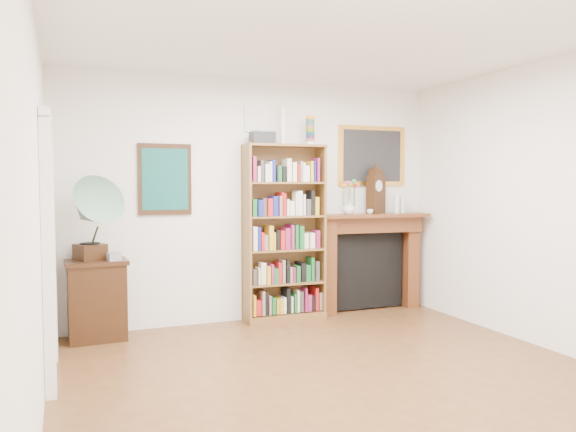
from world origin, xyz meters
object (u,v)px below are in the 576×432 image
object	(u,v)px
bottle_left	(397,204)
bookshelf	(285,223)
fireplace	(369,253)
cd_stack	(114,257)
flower_vase	(349,208)
bottle_right	(403,205)
teacup	(370,212)
side_cabinet	(97,300)
gramophone	(90,213)
mantel_clock	(376,192)

from	to	relation	value
bottle_left	bookshelf	bearing A→B (deg)	-178.95
fireplace	bottle_left	distance (m)	0.72
cd_stack	flower_vase	distance (m)	2.81
fireplace	flower_vase	world-z (taller)	flower_vase
bookshelf	bottle_right	bearing A→B (deg)	4.35
cd_stack	teacup	xyz separation A→B (m)	(3.04, 0.12, 0.39)
side_cabinet	bottle_right	bearing A→B (deg)	-0.46
teacup	bottle_right	size ratio (longest dim) A/B	0.38
cd_stack	bottle_right	xyz separation A→B (m)	(3.56, 0.20, 0.46)
side_cabinet	gramophone	xyz separation A→B (m)	(-0.05, -0.09, 0.90)
side_cabinet	teacup	world-z (taller)	teacup
side_cabinet	mantel_clock	world-z (taller)	mantel_clock
side_cabinet	fireplace	bearing A→B (deg)	0.47
bookshelf	bottle_left	distance (m)	1.55
bookshelf	flower_vase	distance (m)	0.86
bookshelf	fireplace	world-z (taller)	bookshelf
fireplace	mantel_clock	xyz separation A→B (m)	(0.08, -0.02, 0.77)
gramophone	bottle_right	size ratio (longest dim) A/B	4.31
bookshelf	bottle_left	size ratio (longest dim) A/B	9.85
mantel_clock	fireplace	bearing A→B (deg)	144.91
gramophone	flower_vase	distance (m)	2.99
bottle_left	bottle_right	distance (m)	0.10
gramophone	bottle_right	bearing A→B (deg)	-21.70
side_cabinet	flower_vase	distance (m)	3.07
flower_vase	cd_stack	bearing A→B (deg)	-176.45
teacup	bottle_left	size ratio (longest dim) A/B	0.32
cd_stack	side_cabinet	bearing A→B (deg)	147.16
fireplace	mantel_clock	world-z (taller)	mantel_clock
side_cabinet	bottle_left	distance (m)	3.75
teacup	flower_vase	bearing A→B (deg)	169.58
teacup	bottle_left	bearing A→B (deg)	8.60
side_cabinet	gramophone	distance (m)	0.90
gramophone	fireplace	bearing A→B (deg)	-20.61
mantel_clock	teacup	xyz separation A→B (m)	(-0.14, -0.10, -0.24)
flower_vase	teacup	distance (m)	0.28
bottle_left	flower_vase	bearing A→B (deg)	-178.80
side_cabinet	gramophone	world-z (taller)	gramophone
flower_vase	bottle_left	xyz separation A→B (m)	(0.69, 0.01, 0.04)
cd_stack	bottle_left	distance (m)	3.50
side_cabinet	bottle_left	world-z (taller)	bottle_left
gramophone	teacup	distance (m)	3.26
gramophone	bottle_left	size ratio (longest dim) A/B	3.59
flower_vase	bottle_right	bearing A→B (deg)	2.03
bookshelf	teacup	world-z (taller)	bookshelf
gramophone	mantel_clock	bearing A→B (deg)	-20.96
fireplace	bottle_right	world-z (taller)	bottle_right
bottle_left	side_cabinet	bearing A→B (deg)	-178.76
side_cabinet	bottle_left	size ratio (longest dim) A/B	3.44
side_cabinet	cd_stack	world-z (taller)	cd_stack
teacup	bottle_right	world-z (taller)	bottle_right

